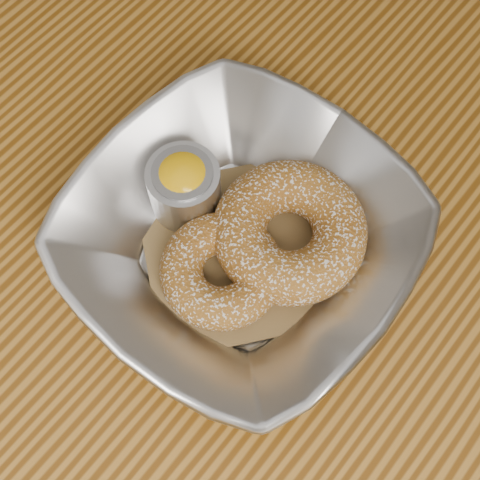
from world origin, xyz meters
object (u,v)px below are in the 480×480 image
Objects in this scene: table at (284,368)px; donut_front at (221,270)px; donut_back at (290,231)px; ramekin at (184,186)px; serving_bowl at (240,240)px.

donut_front is at bearing 178.58° from table.
donut_back is at bearing 130.57° from table.
table is at bearing -49.43° from donut_back.
ramekin is (-0.06, 0.03, 0.01)m from donut_front.
donut_front is (-0.02, -0.06, -0.00)m from donut_back.
ramekin reaches higher than serving_bowl.
ramekin reaches higher than donut_back.
ramekin is (-0.08, -0.02, 0.01)m from donut_back.
donut_front is 0.07m from ramekin.
ramekin is at bearing 165.89° from table.
serving_bowl reaches higher than donut_back.
donut_front is at bearing -81.42° from serving_bowl.
serving_bowl is 0.06m from ramekin.
donut_back is (-0.05, 0.06, 0.13)m from table.
ramekin is at bearing 153.49° from donut_front.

